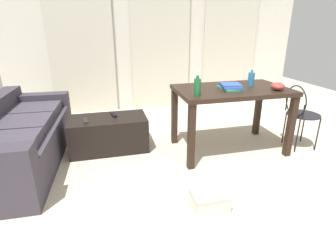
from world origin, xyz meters
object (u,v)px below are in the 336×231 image
(couch, at_px, (16,140))
(craft_table, at_px, (231,97))
(bottle_near, at_px, (197,87))
(shoebox, at_px, (210,200))
(tv_remote_primary, at_px, (114,115))
(coffee_table, at_px, (109,134))
(book_stack, at_px, (230,86))
(wire_chair, at_px, (300,110))
(bowl, at_px, (278,86))
(tv_remote_secondary, at_px, (86,121))
(bottle_far, at_px, (251,79))

(couch, relative_size, craft_table, 1.48)
(bottle_near, distance_m, shoebox, 1.12)
(craft_table, bearing_deg, tv_remote_primary, 163.07)
(coffee_table, xyz_separation_m, book_stack, (1.41, -0.39, 0.61))
(tv_remote_primary, bearing_deg, craft_table, -29.77)
(coffee_table, bearing_deg, craft_table, -13.73)
(coffee_table, relative_size, wire_chair, 1.15)
(coffee_table, height_order, craft_table, craft_table)
(bottle_near, distance_m, bowl, 0.98)
(craft_table, xyz_separation_m, bottle_near, (-0.53, -0.24, 0.21))
(couch, height_order, bottle_near, bottle_near)
(bottle_near, distance_m, tv_remote_secondary, 1.37)
(wire_chair, bearing_deg, couch, 173.15)
(bottle_near, xyz_separation_m, tv_remote_primary, (-0.85, 0.66, -0.45))
(wire_chair, bearing_deg, coffee_table, 167.33)
(bottle_near, xyz_separation_m, tv_remote_secondary, (-1.18, 0.53, -0.46))
(wire_chair, height_order, tv_remote_primary, wire_chair)
(craft_table, distance_m, tv_remote_primary, 1.47)
(coffee_table, relative_size, bottle_far, 4.92)
(coffee_table, xyz_separation_m, shoebox, (0.79, -1.36, -0.13))
(coffee_table, relative_size, craft_table, 0.71)
(tv_remote_secondary, bearing_deg, craft_table, -14.89)
(couch, xyz_separation_m, shoebox, (1.80, -1.24, -0.22))
(coffee_table, xyz_separation_m, tv_remote_secondary, (-0.26, -0.07, 0.22))
(bowl, bearing_deg, book_stack, 159.49)
(couch, xyz_separation_m, tv_remote_primary, (1.08, 0.19, 0.14))
(couch, xyz_separation_m, bowl, (2.91, -0.46, 0.54))
(book_stack, bearing_deg, tv_remote_primary, 161.02)
(craft_table, height_order, bowl, bowl)
(wire_chair, distance_m, bottle_near, 1.44)
(book_stack, bearing_deg, bottle_far, 17.88)
(bowl, xyz_separation_m, shoebox, (-1.11, -0.78, -0.76))
(shoebox, bearing_deg, wire_chair, 28.87)
(coffee_table, xyz_separation_m, bowl, (1.91, -0.58, 0.63))
(tv_remote_primary, xyz_separation_m, shoebox, (0.72, -1.42, -0.35))
(couch, bearing_deg, coffee_table, 6.86)
(wire_chair, bearing_deg, tv_remote_secondary, 170.04)
(book_stack, bearing_deg, coffee_table, 164.37)
(coffee_table, xyz_separation_m, bottle_near, (0.93, -0.60, 0.68))
(couch, relative_size, bottle_far, 10.32)
(bowl, bearing_deg, craft_table, 153.42)
(craft_table, bearing_deg, couch, 174.55)
(couch, distance_m, wire_chair, 3.35)
(wire_chair, height_order, shoebox, wire_chair)
(bottle_near, xyz_separation_m, bowl, (0.98, 0.02, -0.05))
(book_stack, height_order, shoebox, book_stack)
(craft_table, relative_size, tv_remote_secondary, 8.32)
(coffee_table, height_order, wire_chair, wire_chair)
(bottle_near, relative_size, tv_remote_primary, 1.30)
(craft_table, xyz_separation_m, wire_chair, (0.85, -0.16, -0.17))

